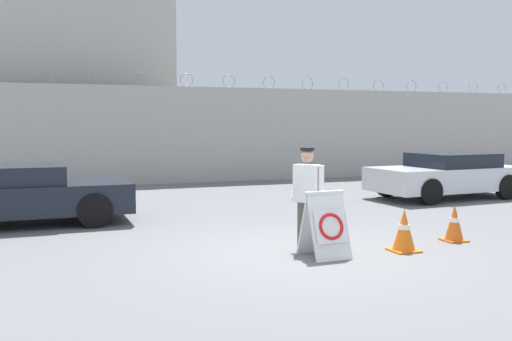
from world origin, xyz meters
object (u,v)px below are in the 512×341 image
(security_guard, at_px, (307,194))
(parked_car_front_coupe, at_px, (22,194))
(traffic_cone_mid, at_px, (454,223))
(barricade_sign, at_px, (326,225))
(parked_car_far_side, at_px, (447,175))
(traffic_cone_near, at_px, (404,230))

(security_guard, bearing_deg, parked_car_front_coupe, 9.50)
(security_guard, relative_size, traffic_cone_mid, 2.58)
(barricade_sign, distance_m, parked_car_far_side, 8.18)
(security_guard, xyz_separation_m, traffic_cone_mid, (2.76, -0.26, -0.61))
(barricade_sign, bearing_deg, traffic_cone_mid, 4.07)
(traffic_cone_near, bearing_deg, barricade_sign, 177.24)
(traffic_cone_mid, xyz_separation_m, parked_car_far_side, (3.68, 4.81, 0.32))
(parked_car_front_coupe, height_order, parked_car_far_side, parked_car_far_side)
(parked_car_front_coupe, distance_m, parked_car_far_side, 10.93)
(traffic_cone_near, height_order, traffic_cone_mid, traffic_cone_near)
(security_guard, distance_m, traffic_cone_mid, 2.84)
(parked_car_front_coupe, bearing_deg, security_guard, -43.30)
(barricade_sign, distance_m, traffic_cone_mid, 2.73)
(security_guard, distance_m, parked_car_front_coupe, 6.12)
(parked_car_front_coupe, bearing_deg, parked_car_far_side, 1.54)
(parked_car_front_coupe, xyz_separation_m, parked_car_far_side, (10.93, 0.40, 0.01))
(security_guard, bearing_deg, traffic_cone_mid, -133.16)
(security_guard, height_order, parked_car_front_coupe, security_guard)
(traffic_cone_mid, bearing_deg, security_guard, 174.61)
(barricade_sign, relative_size, traffic_cone_near, 1.49)
(traffic_cone_mid, bearing_deg, parked_car_front_coupe, 148.70)
(traffic_cone_mid, relative_size, parked_car_far_side, 0.15)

